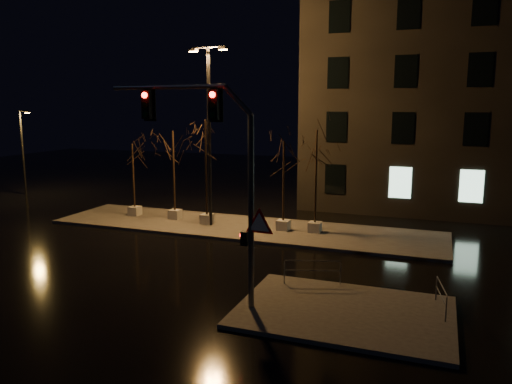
% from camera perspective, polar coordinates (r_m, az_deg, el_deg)
% --- Properties ---
extents(ground, '(90.00, 90.00, 0.00)m').
position_cam_1_polar(ground, '(22.80, -7.31, -7.69)').
color(ground, black).
rests_on(ground, ground).
extents(median, '(22.00, 5.00, 0.15)m').
position_cam_1_polar(median, '(28.02, -1.62, -4.10)').
color(median, '#46433F').
rests_on(median, ground).
extents(sidewalk_corner, '(7.00, 5.00, 0.15)m').
position_cam_1_polar(sidewalk_corner, '(17.32, 10.03, -13.33)').
color(sidewalk_corner, '#46433F').
rests_on(sidewalk_corner, ground).
extents(building, '(25.00, 12.00, 15.00)m').
position_cam_1_polar(building, '(37.40, 26.63, 9.87)').
color(building, black).
rests_on(building, ground).
extents(tree_0, '(1.80, 1.80, 4.52)m').
position_cam_1_polar(tree_0, '(31.15, -13.91, 3.59)').
color(tree_0, beige).
rests_on(tree_0, median).
extents(tree_1, '(1.80, 1.80, 5.35)m').
position_cam_1_polar(tree_1, '(29.60, -9.45, 4.65)').
color(tree_1, beige).
rests_on(tree_1, median).
extents(tree_2, '(1.80, 1.80, 6.06)m').
position_cam_1_polar(tree_2, '(28.05, -5.78, 5.54)').
color(tree_2, beige).
rests_on(tree_2, median).
extents(tree_3, '(1.80, 1.80, 4.92)m').
position_cam_1_polar(tree_3, '(26.58, 3.20, 3.47)').
color(tree_3, beige).
rests_on(tree_3, median).
extents(tree_4, '(1.80, 1.80, 5.59)m').
position_cam_1_polar(tree_4, '(26.22, 6.92, 4.43)').
color(tree_4, beige).
rests_on(tree_4, median).
extents(traffic_signal_mast, '(6.05, 0.31, 7.39)m').
position_cam_1_polar(traffic_signal_mast, '(16.52, -4.44, 3.41)').
color(traffic_signal_mast, '#515458').
rests_on(traffic_signal_mast, sidewalk_corner).
extents(streetlight_main, '(2.45, 0.68, 9.80)m').
position_cam_1_polar(streetlight_main, '(27.64, -5.38, 7.68)').
color(streetlight_main, black).
rests_on(streetlight_main, median).
extents(streetlight_far, '(1.26, 0.45, 6.45)m').
position_cam_1_polar(streetlight_far, '(42.21, -25.07, 4.50)').
color(streetlight_far, black).
rests_on(streetlight_far, ground).
extents(guard_rail_a, '(2.07, 0.69, 0.93)m').
position_cam_1_polar(guard_rail_a, '(19.21, 6.47, -8.68)').
color(guard_rail_a, '#515458').
rests_on(guard_rail_a, sidewalk_corner).
extents(guard_rail_b, '(0.36, 1.83, 0.88)m').
position_cam_1_polar(guard_rail_b, '(17.87, 20.42, -10.87)').
color(guard_rail_b, '#515458').
rests_on(guard_rail_b, sidewalk_corner).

